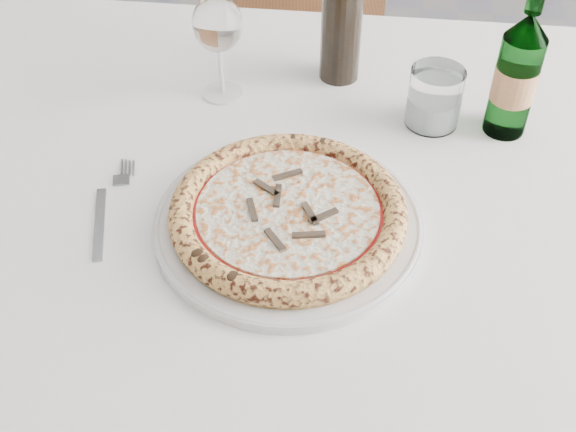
% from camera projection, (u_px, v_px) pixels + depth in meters
% --- Properties ---
extents(floor, '(5.00, 6.00, 0.02)m').
position_uv_depth(floor, '(229.00, 330.00, 1.75)').
color(floor, slate).
rests_on(floor, ground).
extents(dining_table, '(1.60, 0.99, 0.76)m').
position_uv_depth(dining_table, '(299.00, 219.00, 1.04)').
color(dining_table, brown).
rests_on(dining_table, floor).
extents(chair_far, '(0.46, 0.46, 0.93)m').
position_uv_depth(chair_far, '(306.00, 41.00, 1.67)').
color(chair_far, brown).
rests_on(chair_far, floor).
extents(plate, '(0.34, 0.34, 0.02)m').
position_uv_depth(plate, '(288.00, 222.00, 0.91)').
color(plate, silver).
rests_on(plate, dining_table).
extents(pizza, '(0.30, 0.30, 0.03)m').
position_uv_depth(pizza, '(288.00, 212.00, 0.90)').
color(pizza, tan).
rests_on(pizza, plate).
extents(fork, '(0.05, 0.18, 0.00)m').
position_uv_depth(fork, '(107.00, 209.00, 0.94)').
color(fork, slate).
rests_on(fork, dining_table).
extents(wine_glass, '(0.07, 0.07, 0.17)m').
position_uv_depth(wine_glass, '(218.00, 26.00, 1.05)').
color(wine_glass, silver).
rests_on(wine_glass, dining_table).
extents(tumbler, '(0.08, 0.08, 0.09)m').
position_uv_depth(tumbler, '(434.00, 101.00, 1.05)').
color(tumbler, white).
rests_on(tumbler, dining_table).
extents(beer_bottle, '(0.06, 0.06, 0.24)m').
position_uv_depth(beer_bottle, '(517.00, 75.00, 1.00)').
color(beer_bottle, '#39793F').
rests_on(beer_bottle, dining_table).
extents(wine_bottle, '(0.06, 0.06, 0.26)m').
position_uv_depth(wine_bottle, '(342.00, 14.00, 1.09)').
color(wine_bottle, black).
rests_on(wine_bottle, dining_table).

